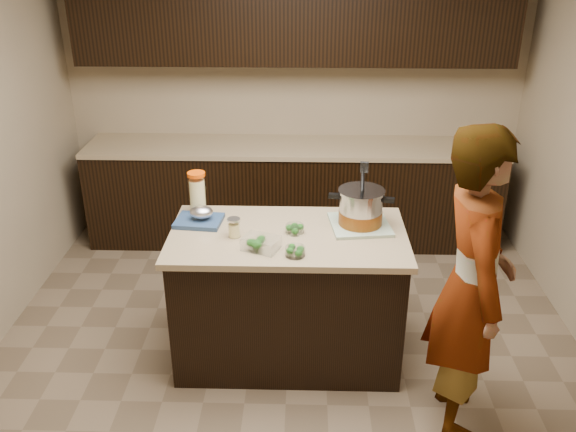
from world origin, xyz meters
The scene contains 13 objects.
ground_plane centered at (0.00, 0.00, 0.00)m, with size 4.00×4.00×0.00m, color brown.
room_shell centered at (0.00, 0.00, 1.71)m, with size 4.04×4.04×2.72m.
back_cabinets centered at (0.00, 1.74, 0.94)m, with size 3.60×0.63×2.33m.
island centered at (0.00, 0.00, 0.45)m, with size 1.46×0.81×0.90m.
dish_towel centered at (0.45, 0.12, 0.91)m, with size 0.36×0.36×0.02m, color #5A865E.
stock_pot centered at (0.45, 0.12, 1.02)m, with size 0.40×0.33×0.41m.
lemonade_pitcher centered at (-0.60, 0.29, 1.03)m, with size 0.15×0.15×0.28m.
mason_jar centered at (-0.33, -0.05, 0.96)m, with size 0.10×0.10×0.13m.
broccoli_tub_left centered at (0.04, 0.01, 0.92)m, with size 0.14×0.14×0.05m.
broccoli_tub_right centered at (0.05, -0.28, 0.93)m, with size 0.14×0.14×0.06m.
broccoli_tub_rect centered at (-0.15, -0.20, 0.93)m, with size 0.24×0.21×0.07m.
blue_tray centered at (-0.56, 0.13, 0.94)m, with size 0.31×0.26×0.11m.
person centered at (0.98, -0.57, 0.89)m, with size 0.65×0.43×1.78m, color gray.
Camera 1 is at (0.09, -3.33, 2.59)m, focal length 38.00 mm.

